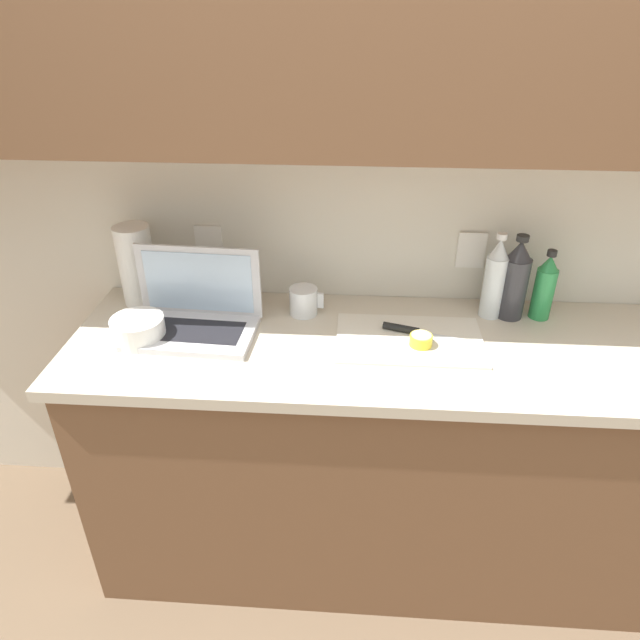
{
  "coord_description": "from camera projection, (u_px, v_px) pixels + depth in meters",
  "views": [
    {
      "loc": [
        -0.21,
        -1.43,
        1.8
      ],
      "look_at": [
        -0.3,
        -0.01,
        0.97
      ],
      "focal_mm": 32.0,
      "sensor_mm": 36.0,
      "label": 1
    }
  ],
  "objects": [
    {
      "name": "knife",
      "position": [
        411.0,
        331.0,
        1.71
      ],
      "size": [
        0.26,
        0.1,
        0.02
      ],
      "rotation": [
        0.0,
        0.0,
        -0.29
      ],
      "color": "silver",
      "rests_on": "cutting_board"
    },
    {
      "name": "bottle_green_soda",
      "position": [
        544.0,
        288.0,
        1.77
      ],
      "size": [
        0.06,
        0.06,
        0.23
      ],
      "color": "#2D934C",
      "rests_on": "counter_unit"
    },
    {
      "name": "paper_towel_roll",
      "position": [
        137.0,
        265.0,
        1.84
      ],
      "size": [
        0.11,
        0.11,
        0.27
      ],
      "color": "white",
      "rests_on": "counter_unit"
    },
    {
      "name": "measuring_cup",
      "position": [
        304.0,
        301.0,
        1.82
      ],
      "size": [
        0.11,
        0.09,
        0.09
      ],
      "color": "silver",
      "rests_on": "counter_unit"
    },
    {
      "name": "cutting_board",
      "position": [
        409.0,
        340.0,
        1.7
      ],
      "size": [
        0.43,
        0.28,
        0.01
      ],
      "primitive_type": "cube",
      "color": "silver",
      "rests_on": "counter_unit"
    },
    {
      "name": "ground_plane",
      "position": [
        401.0,
        546.0,
        2.13
      ],
      "size": [
        12.0,
        12.0,
        0.0
      ],
      "primitive_type": "plane",
      "color": "brown",
      "rests_on": "ground"
    },
    {
      "name": "bowl_white",
      "position": [
        138.0,
        330.0,
        1.68
      ],
      "size": [
        0.16,
        0.16,
        0.07
      ],
      "color": "white",
      "rests_on": "counter_unit"
    },
    {
      "name": "bottle_water_clear",
      "position": [
        495.0,
        279.0,
        1.77
      ],
      "size": [
        0.07,
        0.07,
        0.28
      ],
      "color": "silver",
      "rests_on": "counter_unit"
    },
    {
      "name": "bottle_oil_tall",
      "position": [
        515.0,
        280.0,
        1.76
      ],
      "size": [
        0.08,
        0.08,
        0.28
      ],
      "color": "#333338",
      "rests_on": "counter_unit"
    },
    {
      "name": "wall_back",
      "position": [
        438.0,
        92.0,
        1.54
      ],
      "size": [
        5.2,
        0.38,
        2.6
      ],
      "color": "silver",
      "rests_on": "ground_plane"
    },
    {
      "name": "lemon_half_cut",
      "position": [
        421.0,
        340.0,
        1.65
      ],
      "size": [
        0.07,
        0.07,
        0.04
      ],
      "color": "yellow",
      "rests_on": "cutting_board"
    },
    {
      "name": "laptop",
      "position": [
        195.0,
        312.0,
        1.73
      ],
      "size": [
        0.39,
        0.25,
        0.24
      ],
      "rotation": [
        0.0,
        0.0,
        -0.05
      ],
      "color": "silver",
      "rests_on": "counter_unit"
    },
    {
      "name": "counter_unit",
      "position": [
        416.0,
        454.0,
        1.9
      ],
      "size": [
        2.11,
        0.6,
        0.89
      ],
      "color": "brown",
      "rests_on": "ground_plane"
    }
  ]
}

